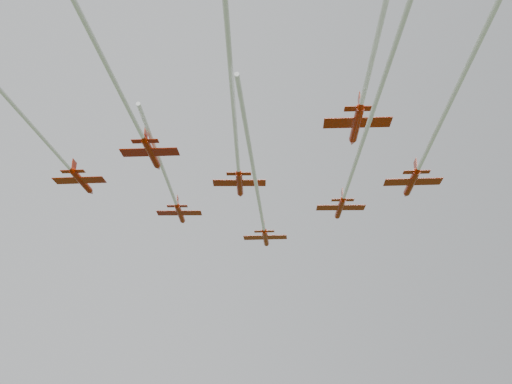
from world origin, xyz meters
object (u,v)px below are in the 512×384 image
object	(u,v)px
jet_row2_left	(172,194)
jet_row2_right	(356,161)
jet_row3_left	(57,154)
jet_row3_mid	(236,140)
jet_row4_right	(372,61)
jet_row4_left	(124,100)
jet_row3_right	(428,149)
jet_lead	(260,208)

from	to	relation	value
jet_row2_left	jet_row2_right	distance (m)	32.68
jet_row2_left	jet_row3_left	bearing A→B (deg)	-127.92
jet_row3_mid	jet_row4_right	world-z (taller)	jet_row4_right
jet_row2_right	jet_row4_right	distance (m)	20.35
jet_row2_left	jet_row4_right	distance (m)	44.78
jet_row4_left	jet_row4_right	world-z (taller)	jet_row4_right
jet_row2_right	jet_row3_right	xyz separation A→B (m)	(8.40, -5.70, 0.43)
jet_row3_mid	jet_row4_left	size ratio (longest dim) A/B	1.07
jet_row2_left	jet_row4_right	bearing A→B (deg)	-51.00
jet_row3_right	jet_row4_right	world-z (taller)	jet_row4_right
jet_row3_left	jet_row3_mid	bearing A→B (deg)	-2.46
jet_row4_right	jet_row2_right	bearing A→B (deg)	89.02
jet_row2_right	jet_row4_left	world-z (taller)	jet_row2_right
jet_row2_left	jet_row3_mid	xyz separation A→B (m)	(4.60, -23.21, -0.53)
jet_row2_left	jet_row3_left	distance (m)	22.53
jet_row3_left	jet_row3_right	distance (m)	52.81
jet_row4_right	jet_row3_left	bearing A→B (deg)	159.92
jet_row2_left	jet_row3_mid	size ratio (longest dim) A/B	0.76
jet_lead	jet_row2_right	world-z (taller)	jet_row2_right
jet_row3_mid	jet_row4_right	xyz separation A→B (m)	(10.89, -18.75, 2.74)
jet_row2_right	jet_lead	bearing A→B (deg)	128.39
jet_row2_left	jet_row3_mid	world-z (taller)	jet_row2_left
jet_lead	jet_row2_left	size ratio (longest dim) A/B	1.40
jet_lead	jet_row2_left	distance (m)	15.48
jet_row2_left	jet_row3_left	size ratio (longest dim) A/B	1.02
jet_row2_right	jet_row4_right	bearing A→B (deg)	-92.67
jet_row4_right	jet_row3_right	bearing A→B (deg)	60.05
jet_lead	jet_row3_right	bearing A→B (deg)	-37.47
jet_row3_left	jet_row4_left	world-z (taller)	jet_row3_left
jet_row2_left	jet_row3_right	distance (m)	42.68
jet_lead	jet_row3_right	distance (m)	31.66
jet_row2_right	jet_row3_right	distance (m)	10.16
jet_row3_right	jet_row4_left	distance (m)	42.59
jet_row2_right	jet_row3_left	world-z (taller)	jet_row2_right
jet_lead	jet_row4_right	distance (m)	40.44
jet_row4_right	jet_row3_mid	bearing A→B (deg)	140.86
jet_row2_right	jet_row3_left	size ratio (longest dim) A/B	1.59
jet_row3_left	jet_row3_mid	distance (m)	25.80
jet_row3_mid	jet_row3_right	distance (m)	27.34
jet_row2_left	jet_row4_right	world-z (taller)	jet_row4_right
jet_row4_left	jet_lead	bearing A→B (deg)	68.32
jet_row4_left	jet_row4_right	distance (m)	29.45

